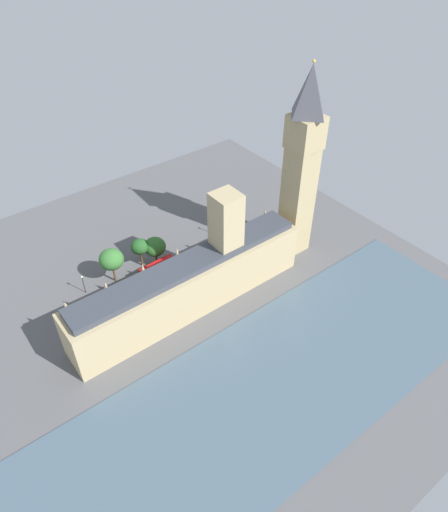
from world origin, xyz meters
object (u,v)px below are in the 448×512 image
(plane_tree_under_trees, at_px, (155,247))
(parliament_building, at_px, (194,280))
(pedestrian_trailing, at_px, (87,334))
(plane_tree_leading, at_px, (111,260))
(street_lamp_near_tower, at_px, (216,224))
(clock_tower, at_px, (302,163))
(double_decker_bus_by_river_gate, at_px, (157,270))
(car_blue_corner, at_px, (102,301))
(plane_tree_midblock, at_px, (234,207))
(street_lamp_far_end, at_px, (83,281))
(plane_tree_opposite_hall, at_px, (140,247))
(car_silver_kerbside, at_px, (194,256))

(plane_tree_under_trees, bearing_deg, parliament_building, 178.37)
(pedestrian_trailing, relative_size, plane_tree_leading, 0.16)
(plane_tree_leading, bearing_deg, plane_tree_under_trees, -91.99)
(parliament_building, xyz_separation_m, street_lamp_near_tower, (20.44, -22.19, -4.16))
(clock_tower, distance_m, pedestrian_trailing, 69.88)
(parliament_building, bearing_deg, double_decker_bus_by_river_gate, 8.68)
(double_decker_bus_by_river_gate, relative_size, pedestrian_trailing, 6.37)
(car_blue_corner, xyz_separation_m, plane_tree_midblock, (7.52, -49.87, 4.90))
(street_lamp_far_end, bearing_deg, clock_tower, -108.80)
(plane_tree_leading, bearing_deg, plane_tree_opposite_hall, -83.46)
(car_silver_kerbside, bearing_deg, street_lamp_near_tower, 116.01)
(plane_tree_opposite_hall, xyz_separation_m, plane_tree_midblock, (0.61, -33.94, -1.00))
(double_decker_bus_by_river_gate, bearing_deg, parliament_building, -174.67)
(double_decker_bus_by_river_gate, distance_m, plane_tree_under_trees, 6.94)
(double_decker_bus_by_river_gate, bearing_deg, plane_tree_under_trees, -30.66)
(clock_tower, xyz_separation_m, street_lamp_near_tower, (18.87, 14.56, -24.21))
(car_silver_kerbside, bearing_deg, street_lamp_far_end, -99.93)
(car_blue_corner, height_order, plane_tree_leading, plane_tree_leading)
(parliament_building, bearing_deg, car_silver_kerbside, -34.30)
(parliament_building, xyz_separation_m, car_silver_kerbside, (14.97, -10.21, -7.28))
(plane_tree_opposite_hall, distance_m, plane_tree_midblock, 33.96)
(double_decker_bus_by_river_gate, xyz_separation_m, street_lamp_near_tower, (5.74, -24.43, 1.37))
(street_lamp_far_end, xyz_separation_m, street_lamp_near_tower, (-0.81, -43.23, -0.15))
(clock_tower, height_order, plane_tree_leading, clock_tower)
(clock_tower, xyz_separation_m, plane_tree_midblock, (20.69, 6.10, -22.42))
(parliament_building, bearing_deg, street_lamp_far_end, 44.71)
(clock_tower, height_order, car_silver_kerbside, clock_tower)
(pedestrian_trailing, bearing_deg, double_decker_bus_by_river_gate, 73.71)
(double_decker_bus_by_river_gate, relative_size, plane_tree_leading, 1.02)
(car_blue_corner, height_order, street_lamp_near_tower, street_lamp_near_tower)
(parliament_building, relative_size, car_silver_kerbside, 14.44)
(clock_tower, relative_size, car_silver_kerbside, 12.18)
(car_silver_kerbside, relative_size, double_decker_bus_by_river_gate, 0.42)
(car_silver_kerbside, xyz_separation_m, street_lamp_far_end, (6.29, 31.25, 3.27))
(pedestrian_trailing, bearing_deg, car_silver_kerbside, 68.62)
(car_blue_corner, xyz_separation_m, plane_tree_under_trees, (5.42, -19.80, 4.97))
(parliament_building, height_order, car_blue_corner, parliament_building)
(car_blue_corner, relative_size, street_lamp_far_end, 0.82)
(pedestrian_trailing, relative_size, street_lamp_far_end, 0.28)
(clock_tower, distance_m, car_blue_corner, 63.66)
(car_silver_kerbside, relative_size, plane_tree_opposite_hall, 0.50)
(plane_tree_opposite_hall, relative_size, street_lamp_far_end, 1.53)
(car_blue_corner, relative_size, street_lamp_near_tower, 0.85)
(car_blue_corner, relative_size, plane_tree_leading, 0.46)
(pedestrian_trailing, bearing_deg, street_lamp_far_end, 122.99)
(clock_tower, relative_size, car_blue_corner, 11.34)
(car_silver_kerbside, height_order, double_decker_bus_by_river_gate, double_decker_bus_by_river_gate)
(plane_tree_midblock, xyz_separation_m, street_lamp_far_end, (-1.02, 51.69, -1.64))
(plane_tree_under_trees, relative_size, street_lamp_near_tower, 1.51)
(car_blue_corner, bearing_deg, car_silver_kerbside, 92.35)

